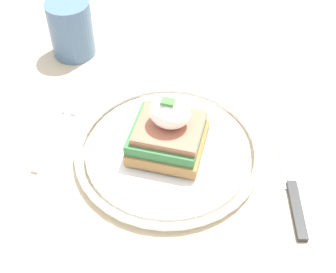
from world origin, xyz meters
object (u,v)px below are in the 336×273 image
object	(u,v)px
sandwich	(168,131)
fork	(61,128)
cup	(71,28)
plate	(168,150)
knife	(292,186)

from	to	relation	value
sandwich	fork	distance (m)	0.16
fork	cup	bearing A→B (deg)	105.37
fork	cup	world-z (taller)	cup
plate	fork	size ratio (longest dim) A/B	1.67
fork	sandwich	bearing A→B (deg)	-2.79
cup	fork	bearing A→B (deg)	-74.63
sandwich	knife	distance (m)	0.17
knife	cup	xyz separation A→B (m)	(-0.37, 0.19, 0.04)
plate	cup	size ratio (longest dim) A/B	2.67
knife	cup	world-z (taller)	cup
fork	cup	distance (m)	0.18
sandwich	fork	bearing A→B (deg)	177.21
knife	plate	bearing A→B (deg)	175.03
plate	knife	xyz separation A→B (m)	(0.16, -0.01, -0.01)
plate	knife	bearing A→B (deg)	-4.97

